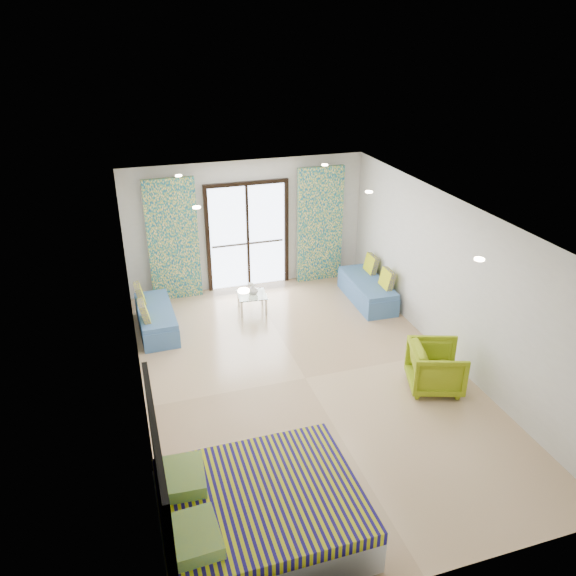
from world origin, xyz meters
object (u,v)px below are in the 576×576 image
object	(u,v)px
bed	(259,513)
daybed_left	(155,318)
daybed_right	(368,289)
coffee_table	(252,296)
armchair	(436,365)

from	to	relation	value
bed	daybed_left	world-z (taller)	daybed_left
bed	daybed_right	world-z (taller)	daybed_right
bed	coffee_table	distance (m)	5.35
daybed_right	coffee_table	bearing A→B (deg)	175.31
daybed_right	bed	bearing A→B (deg)	-124.25
bed	daybed_right	bearing A→B (deg)	53.97
coffee_table	bed	bearing A→B (deg)	-103.41
bed	coffee_table	xyz separation A→B (m)	(1.24, 5.21, 0.01)
daybed_left	coffee_table	bearing A→B (deg)	4.50
armchair	coffee_table	bearing A→B (deg)	50.43
daybed_left	daybed_right	bearing A→B (deg)	-2.45
bed	coffee_table	world-z (taller)	bed
daybed_right	armchair	world-z (taller)	daybed_right
bed	daybed_right	distance (m)	6.11
daybed_left	daybed_right	xyz separation A→B (m)	(4.23, -0.07, 0.01)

